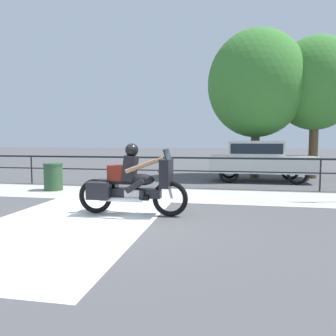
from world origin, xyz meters
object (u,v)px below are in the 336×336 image
motorcycle (131,183)px  parked_car (259,158)px  trash_bin (53,177)px  tree_behind_car (256,84)px  tree_behind_sign (316,84)px

motorcycle → parked_car: (3.23, 6.51, 0.23)m
parked_car → trash_bin: (-6.75, -3.64, -0.48)m
motorcycle → trash_bin: bearing=138.1°
motorcycle → trash_bin: size_ratio=2.79×
parked_car → motorcycle: bearing=-116.1°
motorcycle → tree_behind_car: size_ratio=0.39×
parked_car → tree_behind_car: 3.34m
tree_behind_sign → tree_behind_car: bearing=-172.6°
tree_behind_car → trash_bin: bearing=-143.6°
parked_car → trash_bin: bearing=-151.4°
parked_car → tree_behind_sign: bearing=34.3°
tree_behind_sign → tree_behind_car: 2.46m
motorcycle → tree_behind_sign: bearing=52.7°
trash_bin → tree_behind_car: size_ratio=0.14×
parked_car → tree_behind_car: tree_behind_car is taller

